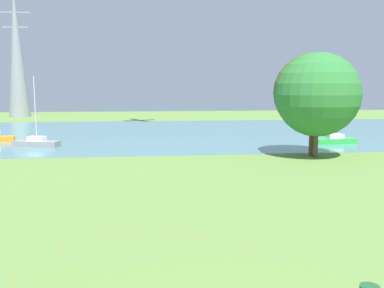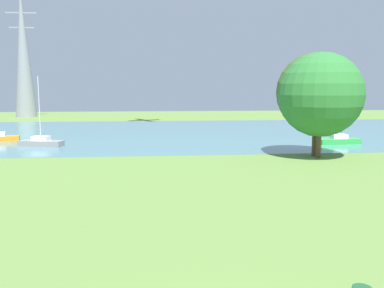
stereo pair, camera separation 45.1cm
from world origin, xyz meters
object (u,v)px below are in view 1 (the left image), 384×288
Objects in this scene: tree_west_far at (318,95)px; sailboat_gray at (37,142)px; electricity_pylon at (17,52)px; sailboat_green at (334,140)px; tree_mid_shore at (313,92)px.

sailboat_gray is at bearing 160.09° from tree_west_far.
sailboat_green is at bearing -44.60° from electricity_pylon.
tree_mid_shore is at bearing -18.27° from sailboat_gray.
tree_mid_shore is (-5.91, -7.60, 5.45)m from sailboat_green.
electricity_pylon reaches higher than tree_west_far.
tree_mid_shore is at bearing 92.76° from tree_west_far.
tree_west_far is (27.19, -9.85, 5.24)m from sailboat_gray.
tree_mid_shore reaches higher than sailboat_green.
sailboat_gray is at bearing 161.73° from tree_mid_shore.
sailboat_gray reaches higher than sailboat_green.
electricity_pylon is (-15.02, 46.06, 13.13)m from sailboat_gray.
tree_mid_shore is 0.35× the size of electricity_pylon.
tree_west_far is 70.50m from electricity_pylon.
sailboat_gray is 29.39m from tree_west_far.
electricity_pylon reaches higher than sailboat_green.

